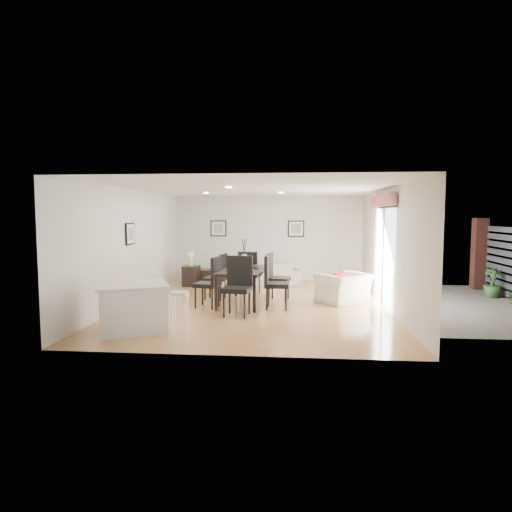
# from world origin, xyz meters

# --- Properties ---
(ground) EXTENTS (8.00, 8.00, 0.00)m
(ground) POSITION_xyz_m (0.00, 0.00, 0.00)
(ground) COLOR tan
(ground) RESTS_ON ground
(wall_back) EXTENTS (6.00, 0.04, 2.70)m
(wall_back) POSITION_xyz_m (0.00, 4.00, 1.35)
(wall_back) COLOR beige
(wall_back) RESTS_ON ground
(wall_front) EXTENTS (6.00, 0.04, 2.70)m
(wall_front) POSITION_xyz_m (0.00, -4.00, 1.35)
(wall_front) COLOR beige
(wall_front) RESTS_ON ground
(wall_left) EXTENTS (0.04, 8.00, 2.70)m
(wall_left) POSITION_xyz_m (-3.00, 0.00, 1.35)
(wall_left) COLOR beige
(wall_left) RESTS_ON ground
(wall_right) EXTENTS (0.04, 8.00, 2.70)m
(wall_right) POSITION_xyz_m (3.00, 0.00, 1.35)
(wall_right) COLOR beige
(wall_right) RESTS_ON ground
(ceiling) EXTENTS (6.00, 8.00, 0.02)m
(ceiling) POSITION_xyz_m (0.00, 0.00, 2.70)
(ceiling) COLOR white
(ceiling) RESTS_ON wall_back
(sofa) EXTENTS (2.51, 1.63, 0.68)m
(sofa) POSITION_xyz_m (-0.18, 2.73, 0.34)
(sofa) COLOR gray
(sofa) RESTS_ON ground
(armchair) EXTENTS (1.45, 1.43, 0.71)m
(armchair) POSITION_xyz_m (2.06, 0.27, 0.36)
(armchair) COLOR #F0E8CF
(armchair) RESTS_ON ground
(courtyard_plant_b) EXTENTS (0.50, 0.50, 0.74)m
(courtyard_plant_b) POSITION_xyz_m (5.89, 1.35, 0.37)
(courtyard_plant_b) COLOR #345B27
(courtyard_plant_b) RESTS_ON ground
(dining_table) EXTENTS (1.18, 2.07, 0.82)m
(dining_table) POSITION_xyz_m (-0.29, -0.02, 0.74)
(dining_table) COLOR black
(dining_table) RESTS_ON ground
(dining_chair_wnear) EXTENTS (0.61, 0.61, 1.15)m
(dining_chair_wnear) POSITION_xyz_m (-0.98, -0.53, 0.64)
(dining_chair_wnear) COLOR black
(dining_chair_wnear) RESTS_ON ground
(dining_chair_wfar) EXTENTS (0.57, 0.57, 1.13)m
(dining_chair_wfar) POSITION_xyz_m (-0.98, 0.46, 0.63)
(dining_chair_wfar) COLOR black
(dining_chair_wfar) RESTS_ON ground
(dining_chair_enear) EXTENTS (0.54, 0.54, 1.19)m
(dining_chair_enear) POSITION_xyz_m (0.40, -0.51, 0.67)
(dining_chair_enear) COLOR black
(dining_chair_enear) RESTS_ON ground
(dining_chair_efar) EXTENTS (0.60, 0.60, 1.16)m
(dining_chair_efar) POSITION_xyz_m (0.40, 0.49, 0.65)
(dining_chair_efar) COLOR black
(dining_chair_efar) RESTS_ON ground
(dining_chair_head) EXTENTS (0.62, 0.62, 1.24)m
(dining_chair_head) POSITION_xyz_m (-0.27, -1.23, 0.69)
(dining_chair_head) COLOR black
(dining_chair_head) RESTS_ON ground
(dining_chair_foot) EXTENTS (0.59, 0.59, 1.14)m
(dining_chair_foot) POSITION_xyz_m (-0.31, 1.20, 0.64)
(dining_chair_foot) COLOR black
(dining_chair_foot) RESTS_ON ground
(vase) EXTENTS (0.78, 1.28, 0.72)m
(vase) POSITION_xyz_m (-0.29, -0.02, 1.14)
(vase) COLOR white
(vase) RESTS_ON dining_table
(coffee_table) EXTENTS (1.02, 0.65, 0.40)m
(coffee_table) POSITION_xyz_m (-1.80, 3.30, 0.20)
(coffee_table) COLOR black
(coffee_table) RESTS_ON ground
(side_table) EXTENTS (0.48, 0.48, 0.60)m
(side_table) POSITION_xyz_m (-2.15, 2.46, 0.30)
(side_table) COLOR black
(side_table) RESTS_ON ground
(table_lamp) EXTENTS (0.21, 0.21, 0.40)m
(table_lamp) POSITION_xyz_m (-2.15, 2.46, 0.85)
(table_lamp) COLOR white
(table_lamp) RESTS_ON side_table
(cushion) EXTENTS (0.33, 0.30, 0.34)m
(cushion) POSITION_xyz_m (1.95, 0.16, 0.58)
(cushion) COLOR #A41525
(cushion) RESTS_ON armchair
(kitchen_island) EXTENTS (1.51, 1.36, 0.87)m
(kitchen_island) POSITION_xyz_m (-1.97, -2.79, 0.44)
(kitchen_island) COLOR white
(kitchen_island) RESTS_ON ground
(bar_stool) EXTENTS (0.34, 0.34, 0.75)m
(bar_stool) POSITION_xyz_m (-1.11, -2.79, 0.64)
(bar_stool) COLOR silver
(bar_stool) RESTS_ON ground
(framed_print_back_left) EXTENTS (0.52, 0.04, 0.52)m
(framed_print_back_left) POSITION_xyz_m (-1.60, 3.97, 1.65)
(framed_print_back_left) COLOR black
(framed_print_back_left) RESTS_ON wall_back
(framed_print_back_right) EXTENTS (0.52, 0.04, 0.52)m
(framed_print_back_right) POSITION_xyz_m (0.90, 3.97, 1.65)
(framed_print_back_right) COLOR black
(framed_print_back_right) RESTS_ON wall_back
(framed_print_left_wall) EXTENTS (0.04, 0.52, 0.52)m
(framed_print_left_wall) POSITION_xyz_m (-2.97, -0.20, 1.65)
(framed_print_left_wall) COLOR black
(framed_print_left_wall) RESTS_ON wall_left
(sliding_door) EXTENTS (0.12, 2.70, 2.57)m
(sliding_door) POSITION_xyz_m (2.96, 0.30, 1.66)
(sliding_door) COLOR white
(sliding_door) RESTS_ON wall_right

